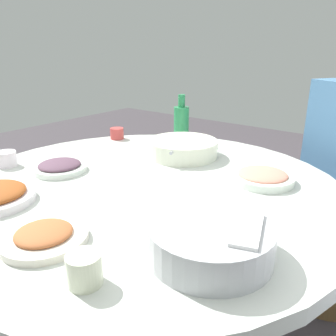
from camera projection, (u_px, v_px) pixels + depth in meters
name	position (u px, v px, depth m)	size (l,w,h in m)	color
round_dining_table	(146.00, 210.00, 1.18)	(1.32, 1.32, 0.73)	#99999E
rice_bowl	(211.00, 239.00, 0.74)	(0.28, 0.28, 0.09)	#B2B5BA
soup_bowl	(183.00, 149.00, 1.41)	(0.29, 0.30, 0.07)	white
dish_eggplant	(60.00, 167.00, 1.25)	(0.19, 0.19, 0.04)	white
dish_shrimp	(263.00, 177.00, 1.15)	(0.21, 0.21, 0.04)	white
dish_tofu_braise	(44.00, 236.00, 0.80)	(0.20, 0.20, 0.04)	silver
green_bottle	(181.00, 123.00, 1.61)	(0.07, 0.07, 0.22)	#29884F
tea_cup_near	(84.00, 269.00, 0.66)	(0.07, 0.07, 0.06)	beige
tea_cup_far	(6.00, 159.00, 1.30)	(0.08, 0.08, 0.06)	white
tea_cup_side	(117.00, 133.00, 1.68)	(0.07, 0.07, 0.05)	#C94240
stool_for_diner_right	(329.00, 259.00, 1.59)	(0.31, 0.31, 0.45)	brown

